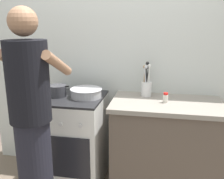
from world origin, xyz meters
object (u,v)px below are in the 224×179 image
(pot, at_px, (57,91))
(spice_bottle, at_px, (166,98))
(stove_range, at_px, (74,139))
(mixing_bowl, at_px, (86,92))
(utensil_crock, at_px, (146,86))
(person, at_px, (32,125))

(pot, height_order, spice_bottle, pot)
(stove_range, distance_m, mixing_bowl, 0.52)
(utensil_crock, bearing_deg, stove_range, -166.65)
(pot, distance_m, utensil_crock, 0.86)
(mixing_bowl, height_order, spice_bottle, spice_bottle)
(stove_range, relative_size, person, 0.53)
(stove_range, height_order, mixing_bowl, mixing_bowl)
(spice_bottle, bearing_deg, utensil_crock, 134.69)
(pot, bearing_deg, spice_bottle, -0.38)
(pot, bearing_deg, stove_range, 4.56)
(pot, bearing_deg, person, -84.86)
(spice_bottle, distance_m, person, 1.15)
(stove_range, bearing_deg, person, -97.60)
(pot, distance_m, mixing_bowl, 0.28)
(person, bearing_deg, utensil_crock, 45.44)
(pot, distance_m, person, 0.63)
(stove_range, xyz_separation_m, spice_bottle, (0.88, -0.02, 0.49))
(stove_range, xyz_separation_m, mixing_bowl, (0.14, 0.01, 0.50))
(pot, height_order, mixing_bowl, pot)
(pot, xyz_separation_m, spice_bottle, (1.02, -0.01, -0.01))
(utensil_crock, xyz_separation_m, person, (-0.79, -0.80, -0.14))
(stove_range, distance_m, pot, 0.52)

